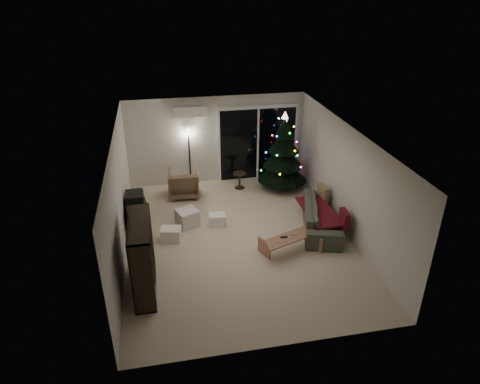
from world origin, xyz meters
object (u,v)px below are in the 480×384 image
(armchair, at_px, (184,183))
(sofa, at_px, (322,216))
(christmas_tree, at_px, (283,151))
(coffee_table, at_px, (290,244))
(media_cabinet, at_px, (137,215))
(bookshelf, at_px, (133,258))

(armchair, height_order, sofa, armchair)
(sofa, distance_m, christmas_tree, 2.43)
(sofa, height_order, christmas_tree, christmas_tree)
(coffee_table, height_order, christmas_tree, christmas_tree)
(armchair, relative_size, sofa, 0.39)
(media_cabinet, distance_m, armchair, 1.96)
(media_cabinet, xyz_separation_m, coffee_table, (3.26, -1.60, -0.20))
(media_cabinet, bearing_deg, sofa, -18.72)
(media_cabinet, bearing_deg, armchair, 43.15)
(bookshelf, bearing_deg, media_cabinet, 73.80)
(christmas_tree, bearing_deg, media_cabinet, -159.30)
(armchair, bearing_deg, coffee_table, 126.61)
(bookshelf, distance_m, christmas_tree, 5.48)
(bookshelf, bearing_deg, christmas_tree, 27.12)
(coffee_table, bearing_deg, media_cabinet, 132.82)
(bookshelf, relative_size, armchair, 1.77)
(media_cabinet, xyz_separation_m, christmas_tree, (3.97, 1.50, 0.72))
(bookshelf, relative_size, sofa, 0.69)
(sofa, bearing_deg, armchair, 70.34)
(media_cabinet, relative_size, sofa, 0.59)
(sofa, height_order, coffee_table, sofa)
(christmas_tree, bearing_deg, coffee_table, -103.01)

